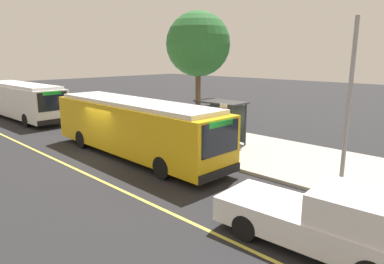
# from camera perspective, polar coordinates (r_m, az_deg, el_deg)

# --- Properties ---
(ground_plane) EXTENTS (120.00, 120.00, 0.00)m
(ground_plane) POSITION_cam_1_polar(r_m,az_deg,el_deg) (18.78, -14.43, -3.73)
(ground_plane) COLOR #232326
(sidewalk_curb) EXTENTS (44.00, 6.40, 0.15)m
(sidewalk_curb) POSITION_cam_1_polar(r_m,az_deg,el_deg) (22.35, -1.28, -0.53)
(sidewalk_curb) COLOR #A8A399
(sidewalk_curb) RESTS_ON ground_plane
(lane_stripe_center) EXTENTS (36.00, 0.14, 0.01)m
(lane_stripe_center) POSITION_cam_1_polar(r_m,az_deg,el_deg) (17.80, -20.48, -5.04)
(lane_stripe_center) COLOR #E0D64C
(lane_stripe_center) RESTS_ON ground_plane
(transit_bus_main) EXTENTS (11.87, 2.80, 2.95)m
(transit_bus_main) POSITION_cam_1_polar(r_m,az_deg,el_deg) (17.84, -9.68, 0.99)
(transit_bus_main) COLOR gold
(transit_bus_main) RESTS_ON ground_plane
(transit_bus_second) EXTENTS (11.25, 2.77, 2.95)m
(transit_bus_second) POSITION_cam_1_polar(r_m,az_deg,el_deg) (31.48, -26.50, 4.84)
(transit_bus_second) COLOR white
(transit_bus_second) RESTS_ON ground_plane
(pickup_truck) EXTENTS (5.51, 2.31, 1.85)m
(pickup_truck) POSITION_cam_1_polar(r_m,az_deg,el_deg) (10.02, 21.14, -13.73)
(pickup_truck) COLOR white
(pickup_truck) RESTS_ON ground_plane
(bus_shelter) EXTENTS (2.90, 1.60, 2.48)m
(bus_shelter) POSITION_cam_1_polar(r_m,az_deg,el_deg) (19.98, 4.71, 3.24)
(bus_shelter) COLOR #333338
(bus_shelter) RESTS_ON sidewalk_curb
(waiting_bench) EXTENTS (1.60, 0.48, 0.95)m
(waiting_bench) POSITION_cam_1_polar(r_m,az_deg,el_deg) (20.00, 5.76, -0.53)
(waiting_bench) COLOR brown
(waiting_bench) RESTS_ON sidewalk_curb
(route_sign_post) EXTENTS (0.44, 0.08, 2.80)m
(route_sign_post) POSITION_cam_1_polar(r_m,az_deg,el_deg) (16.59, 5.25, 1.43)
(route_sign_post) COLOR #333338
(route_sign_post) RESTS_ON sidewalk_curb
(pedestrian_commuter) EXTENTS (0.24, 0.40, 1.69)m
(pedestrian_commuter) POSITION_cam_1_polar(r_m,az_deg,el_deg) (19.93, -1.13, 0.91)
(pedestrian_commuter) COLOR #282D47
(pedestrian_commuter) RESTS_ON sidewalk_curb
(street_tree_near_shelter) EXTENTS (4.26, 4.26, 7.91)m
(street_tree_near_shelter) POSITION_cam_1_polar(r_m,az_deg,el_deg) (23.26, 1.04, 14.45)
(street_tree_near_shelter) COLOR brown
(street_tree_near_shelter) RESTS_ON sidewalk_curb
(utility_pole) EXTENTS (0.16, 0.16, 6.40)m
(utility_pole) POSITION_cam_1_polar(r_m,az_deg,el_deg) (13.86, 24.74, 3.95)
(utility_pole) COLOR gray
(utility_pole) RESTS_ON sidewalk_curb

